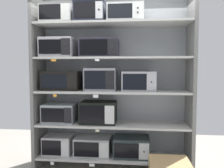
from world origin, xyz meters
TOP-DOWN VIEW (x-y plane):
  - back_panel at (0.00, 0.28)m, footprint 2.47×0.04m
  - upright_left at (-1.16, 0.00)m, footprint 0.05×0.52m
  - upright_right at (1.16, 0.00)m, footprint 0.05×0.52m
  - shelf_0 at (0.00, 0.00)m, footprint 2.27×0.52m
  - microwave_0 at (-0.85, -0.00)m, footprint 0.44×0.34m
  - microwave_1 at (-0.30, -0.00)m, footprint 0.55×0.36m
  - microwave_2 at (0.30, -0.00)m, footprint 0.54×0.39m
  - price_tag_0 at (-0.86, -0.26)m, footprint 0.05×0.00m
  - price_tag_1 at (-0.27, -0.26)m, footprint 0.08×0.00m
  - shelf_1 at (0.00, 0.00)m, footprint 2.27×0.52m
  - microwave_3 at (-0.83, -0.00)m, footprint 0.50×0.36m
  - microwave_4 at (-0.21, -0.00)m, footprint 0.54×0.38m
  - price_tag_2 at (-0.18, -0.26)m, footprint 0.05×0.00m
  - shelf_2 at (0.00, 0.00)m, footprint 2.27×0.52m
  - microwave_5 at (-0.79, -0.00)m, footprint 0.57×0.34m
  - microwave_6 at (-0.17, -0.00)m, footprint 0.47×0.35m
  - microwave_7 at (0.40, -0.00)m, footprint 0.50×0.38m
  - price_tag_3 at (-0.80, -0.26)m, footprint 0.05×0.00m
  - price_tag_4 at (-0.21, -0.26)m, footprint 0.08×0.00m
  - shelf_3 at (0.00, 0.00)m, footprint 2.27×0.52m
  - microwave_8 at (-0.82, -0.00)m, footprint 0.50×0.44m
  - microwave_9 at (-0.19, -0.00)m, footprint 0.57×0.39m
  - price_tag_5 at (-0.82, -0.26)m, footprint 0.07×0.00m
  - price_tag_6 at (-0.18, -0.26)m, footprint 0.06×0.00m
  - shelf_4 at (0.00, 0.00)m, footprint 2.27×0.52m
  - microwave_10 at (-0.83, -0.00)m, footprint 0.49×0.36m
  - microwave_11 at (-0.32, -0.00)m, footprint 0.44×0.44m
  - microwave_12 at (0.20, -0.00)m, footprint 0.53×0.35m

SIDE VIEW (x-z plane):
  - price_tag_0 at x=-0.86m, z-range 0.13..0.18m
  - price_tag_1 at x=-0.27m, z-range 0.14..0.18m
  - shelf_0 at x=0.00m, z-range 0.18..0.21m
  - microwave_1 at x=-0.30m, z-range 0.21..0.49m
  - microwave_0 at x=-0.85m, z-range 0.21..0.50m
  - microwave_2 at x=0.30m, z-range 0.21..0.51m
  - price_tag_2 at x=-0.18m, z-range 0.65..0.68m
  - shelf_1 at x=0.00m, z-range 0.69..0.72m
  - microwave_3 at x=-0.83m, z-range 0.72..1.00m
  - microwave_4 at x=-0.21m, z-range 0.72..1.05m
  - price_tag_4 at x=-0.21m, z-range 1.15..1.19m
  - price_tag_3 at x=-0.80m, z-range 1.15..1.19m
  - shelf_2 at x=0.00m, z-range 1.19..1.22m
  - microwave_7 at x=0.40m, z-range 1.22..1.51m
  - microwave_5 at x=-0.79m, z-range 1.22..1.52m
  - microwave_6 at x=-0.17m, z-range 1.22..1.56m
  - back_panel at x=0.00m, z-range 0.00..2.86m
  - upright_left at x=-1.16m, z-range 0.00..2.86m
  - upright_right at x=1.16m, z-range 0.00..2.86m
  - price_tag_5 at x=-0.82m, z-range 1.66..1.69m
  - price_tag_6 at x=-0.18m, z-range 1.66..1.69m
  - shelf_3 at x=0.00m, z-range 1.70..1.73m
  - microwave_9 at x=-0.19m, z-range 1.73..2.00m
  - microwave_8 at x=-0.82m, z-range 1.73..2.02m
  - shelf_4 at x=0.00m, z-range 2.20..2.23m
  - microwave_12 at x=0.20m, z-range 2.23..2.51m
  - microwave_10 at x=-0.83m, z-range 2.23..2.53m
  - microwave_11 at x=-0.32m, z-range 2.23..2.53m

